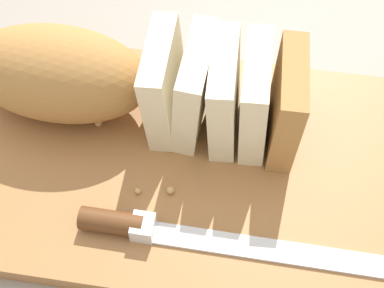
{
  "coord_description": "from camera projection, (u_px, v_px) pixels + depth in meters",
  "views": [
    {
      "loc": [
        0.05,
        -0.28,
        0.49
      ],
      "look_at": [
        0.0,
        0.0,
        0.05
      ],
      "focal_mm": 53.31,
      "sensor_mm": 36.0,
      "label": 1
    }
  ],
  "objects": [
    {
      "name": "ground_plane",
      "position": [
        192.0,
        172.0,
        0.57
      ],
      "size": [
        3.0,
        3.0,
        0.0
      ],
      "primitive_type": "plane",
      "color": "gray"
    },
    {
      "name": "cutting_board",
      "position": [
        192.0,
        166.0,
        0.56
      ],
      "size": [
        0.45,
        0.29,
        0.02
      ],
      "primitive_type": "cube",
      "rotation": [
        0.0,
        0.0,
        0.03
      ],
      "color": "#9E6B3D",
      "rests_on": "ground_plane"
    },
    {
      "name": "bread_loaf",
      "position": [
        122.0,
        81.0,
        0.54
      ],
      "size": [
        0.33,
        0.1,
        0.1
      ],
      "rotation": [
        0.0,
        0.0,
        0.03
      ],
      "color": "#A8753D",
      "rests_on": "cutting_board"
    },
    {
      "name": "bread_knife",
      "position": [
        167.0,
        232.0,
        0.5
      ],
      "size": [
        0.29,
        0.03,
        0.02
      ],
      "rotation": [
        0.0,
        0.0,
        0.02
      ],
      "color": "silver",
      "rests_on": "cutting_board"
    },
    {
      "name": "crumb_near_knife",
      "position": [
        170.0,
        190.0,
        0.53
      ],
      "size": [
        0.01,
        0.01,
        0.01
      ],
      "primitive_type": "sphere",
      "color": "tan",
      "rests_on": "cutting_board"
    },
    {
      "name": "crumb_near_loaf",
      "position": [
        98.0,
        123.0,
        0.57
      ],
      "size": [
        0.01,
        0.01,
        0.01
      ],
      "primitive_type": "sphere",
      "color": "tan",
      "rests_on": "cutting_board"
    },
    {
      "name": "crumb_stray_left",
      "position": [
        138.0,
        191.0,
        0.53
      ],
      "size": [
        0.01,
        0.01,
        0.01
      ],
      "primitive_type": "sphere",
      "color": "tan",
      "rests_on": "cutting_board"
    }
  ]
}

